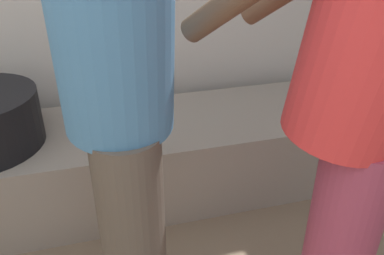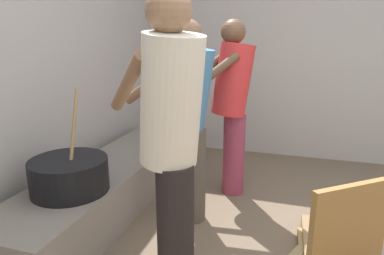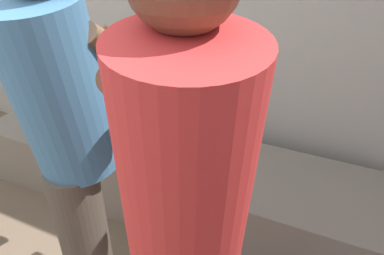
{
  "view_description": "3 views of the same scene",
  "coord_description": "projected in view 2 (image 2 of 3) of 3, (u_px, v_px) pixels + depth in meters",
  "views": [
    {
      "loc": [
        0.51,
        0.02,
        1.27
      ],
      "look_at": [
        0.83,
        1.2,
        0.61
      ],
      "focal_mm": 36.98,
      "sensor_mm": 36.0,
      "label": 1
    },
    {
      "loc": [
        -1.83,
        0.2,
        1.43
      ],
      "look_at": [
        0.81,
        1.03,
        0.7
      ],
      "focal_mm": 32.09,
      "sensor_mm": 36.0,
      "label": 2
    },
    {
      "loc": [
        1.41,
        0.2,
        1.54
      ],
      "look_at": [
        0.94,
        1.23,
        0.87
      ],
      "focal_mm": 32.69,
      "sensor_mm": 36.0,
      "label": 3
    }
  ],
  "objects": [
    {
      "name": "block_enclosure_right",
      "position": [
        319.0,
        61.0,
        4.0
      ],
      "size": [
        0.2,
        4.61,
        2.33
      ],
      "primitive_type": "cube",
      "color": "#ADA8A0",
      "rests_on": "ground_plane"
    },
    {
      "name": "hearth_ledge",
      "position": [
        111.0,
        185.0,
        2.95
      ],
      "size": [
        2.44,
        0.6,
        0.39
      ],
      "primitive_type": "cube",
      "color": "slate",
      "rests_on": "ground_plane"
    },
    {
      "name": "cooking_pot_main",
      "position": [
        70.0,
        175.0,
        2.36
      ],
      "size": [
        0.53,
        0.53,
        0.69
      ],
      "color": "black",
      "rests_on": "hearth_ledge"
    },
    {
      "name": "cook_in_red_shirt",
      "position": [
        232.0,
        99.0,
        3.03
      ],
      "size": [
        0.62,
        0.73,
        1.58
      ],
      "color": "#8C3347",
      "rests_on": "ground_plane"
    },
    {
      "name": "cook_in_cream_shirt",
      "position": [
        171.0,
        135.0,
        1.73
      ],
      "size": [
        0.7,
        0.71,
        1.66
      ],
      "color": "black",
      "rests_on": "ground_plane"
    },
    {
      "name": "cook_in_blue_shirt",
      "position": [
        189.0,
        111.0,
        2.58
      ],
      "size": [
        0.34,
        0.65,
        1.56
      ],
      "color": "#4C4238",
      "rests_on": "ground_plane"
    },
    {
      "name": "firewood_pile",
      "position": [
        316.0,
        253.0,
        2.28
      ],
      "size": [
        0.95,
        0.53,
        0.08
      ],
      "color": "olive",
      "rests_on": "ground_plane"
    }
  ]
}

